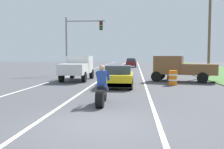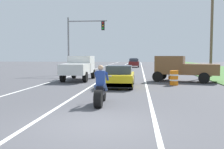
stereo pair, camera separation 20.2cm
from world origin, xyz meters
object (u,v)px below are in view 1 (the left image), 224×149
object	(u,v)px
pickup_truck_right_shoulder_brown	(181,67)
construction_barrel_nearest	(173,78)
pickup_truck_left_lane_white	(77,67)
sports_car_yellow	(119,77)
construction_barrel_mid	(170,73)
distant_car_further_ahead	(131,61)
distant_car_far_ahead	(131,63)
traffic_light_mast_near	(78,37)
motorcycle_with_rider	(102,90)

from	to	relation	value
pickup_truck_right_shoulder_brown	construction_barrel_nearest	size ratio (longest dim) A/B	5.14
pickup_truck_left_lane_white	sports_car_yellow	bearing A→B (deg)	-47.88
construction_barrel_mid	distant_car_further_ahead	world-z (taller)	distant_car_further_ahead
pickup_truck_left_lane_white	distant_car_far_ahead	world-z (taller)	pickup_truck_left_lane_white
pickup_truck_right_shoulder_brown	traffic_light_mast_near	bearing A→B (deg)	146.34
distant_car_far_ahead	distant_car_further_ahead	size ratio (longest dim) A/B	1.00
traffic_light_mast_near	construction_barrel_nearest	size ratio (longest dim) A/B	6.00
traffic_light_mast_near	construction_barrel_mid	size ratio (longest dim) A/B	6.00
traffic_light_mast_near	distant_car_far_ahead	bearing A→B (deg)	74.64
traffic_light_mast_near	distant_car_further_ahead	size ratio (longest dim) A/B	1.50
sports_car_yellow	traffic_light_mast_near	xyz separation A→B (m)	(-4.92, 10.07, 3.34)
pickup_truck_left_lane_white	traffic_light_mast_near	size ratio (longest dim) A/B	0.80
pickup_truck_left_lane_white	construction_barrel_nearest	bearing A→B (deg)	-21.36
traffic_light_mast_near	distant_car_further_ahead	world-z (taller)	traffic_light_mast_near
traffic_light_mast_near	construction_barrel_mid	bearing A→B (deg)	-27.15
motorcycle_with_rider	pickup_truck_left_lane_white	distance (m)	10.88
distant_car_far_ahead	pickup_truck_right_shoulder_brown	bearing A→B (deg)	-80.52
traffic_light_mast_near	distant_car_further_ahead	distance (m)	33.21
sports_car_yellow	pickup_truck_left_lane_white	bearing A→B (deg)	132.12
motorcycle_with_rider	sports_car_yellow	distance (m)	6.33
traffic_light_mast_near	motorcycle_with_rider	bearing A→B (deg)	-74.18
pickup_truck_left_lane_white	construction_barrel_mid	world-z (taller)	pickup_truck_left_lane_white
motorcycle_with_rider	pickup_truck_right_shoulder_brown	xyz separation A→B (m)	(4.85, 10.06, 0.51)
sports_car_yellow	construction_barrel_mid	world-z (taller)	sports_car_yellow
construction_barrel_mid	pickup_truck_left_lane_white	bearing A→B (deg)	-169.02
motorcycle_with_rider	construction_barrel_mid	world-z (taller)	motorcycle_with_rider
pickup_truck_right_shoulder_brown	construction_barrel_mid	distance (m)	1.94
motorcycle_with_rider	construction_barrel_mid	size ratio (longest dim) A/B	2.21
pickup_truck_left_lane_white	construction_barrel_mid	size ratio (longest dim) A/B	4.80
distant_car_further_ahead	construction_barrel_nearest	bearing A→B (deg)	-85.08
sports_car_yellow	construction_barrel_mid	bearing A→B (deg)	53.92
pickup_truck_left_lane_white	traffic_light_mast_near	xyz separation A→B (m)	(-1.29, 6.06, 2.86)
pickup_truck_left_lane_white	pickup_truck_right_shoulder_brown	bearing A→B (deg)	-1.88
construction_barrel_nearest	distant_car_far_ahead	bearing A→B (deg)	96.70
traffic_light_mast_near	pickup_truck_left_lane_white	bearing A→B (deg)	-78.00
construction_barrel_mid	traffic_light_mast_near	bearing A→B (deg)	152.85
motorcycle_with_rider	pickup_truck_right_shoulder_brown	bearing A→B (deg)	64.25
construction_barrel_mid	distant_car_far_ahead	world-z (taller)	distant_car_far_ahead
pickup_truck_right_shoulder_brown	traffic_light_mast_near	distance (m)	11.76
distant_car_far_ahead	pickup_truck_left_lane_white	bearing A→B (deg)	-98.94
sports_car_yellow	distant_car_far_ahead	world-z (taller)	distant_car_far_ahead
pickup_truck_right_shoulder_brown	distant_car_far_ahead	bearing A→B (deg)	99.48
traffic_light_mast_near	construction_barrel_nearest	world-z (taller)	traffic_light_mast_near
pickup_truck_left_lane_white	distant_car_far_ahead	distance (m)	25.48
distant_car_further_ahead	distant_car_far_ahead	bearing A→B (deg)	-88.76
motorcycle_with_rider	distant_car_further_ahead	distance (m)	49.07
construction_barrel_nearest	distant_car_far_ahead	xyz separation A→B (m)	(-3.29, 28.00, 0.27)
motorcycle_with_rider	construction_barrel_nearest	world-z (taller)	motorcycle_with_rider
traffic_light_mast_near	construction_barrel_mid	xyz separation A→B (m)	(8.92, -4.57, -3.46)
construction_barrel_nearest	construction_barrel_mid	bearing A→B (deg)	84.92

